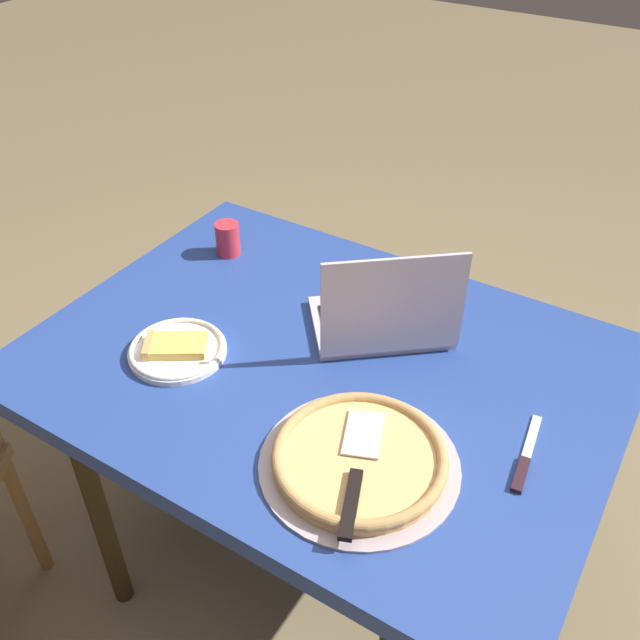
{
  "coord_description": "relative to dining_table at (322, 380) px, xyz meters",
  "views": [
    {
      "loc": [
        -0.61,
        0.98,
        1.74
      ],
      "look_at": [
        0.05,
        -0.07,
        0.77
      ],
      "focal_mm": 39.0,
      "sensor_mm": 36.0,
      "label": 1
    }
  ],
  "objects": [
    {
      "name": "drink_cup",
      "position": [
        0.44,
        -0.24,
        0.11
      ],
      "size": [
        0.06,
        0.06,
        0.09
      ],
      "color": "red",
      "rests_on": "dining_table"
    },
    {
      "name": "ground_plane",
      "position": [
        0.0,
        0.0,
        -0.67
      ],
      "size": [
        12.0,
        12.0,
        0.0
      ],
      "primitive_type": "plane",
      "color": "olive"
    },
    {
      "name": "pizza_plate",
      "position": [
        0.28,
        0.15,
        0.08
      ],
      "size": [
        0.22,
        0.22,
        0.04
      ],
      "color": "white",
      "rests_on": "dining_table"
    },
    {
      "name": "table_knife",
      "position": [
        -0.48,
        0.05,
        0.07
      ],
      "size": [
        0.04,
        0.2,
        0.01
      ],
      "color": "#B6C8BF",
      "rests_on": "dining_table"
    },
    {
      "name": "dining_table",
      "position": [
        0.0,
        0.0,
        0.0
      ],
      "size": [
        1.26,
        0.93,
        0.74
      ],
      "color": "navy",
      "rests_on": "ground_plane"
    },
    {
      "name": "pizza_tray",
      "position": [
        -0.22,
        0.22,
        0.08
      ],
      "size": [
        0.38,
        0.38,
        0.04
      ],
      "color": "#A99CA1",
      "rests_on": "dining_table"
    },
    {
      "name": "laptop",
      "position": [
        -0.08,
        -0.14,
        0.12
      ],
      "size": [
        0.38,
        0.37,
        0.26
      ],
      "color": "#B8ADB5",
      "rests_on": "dining_table"
    }
  ]
}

